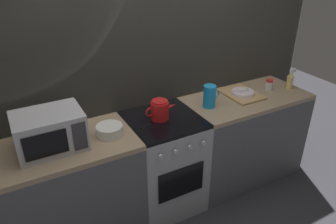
% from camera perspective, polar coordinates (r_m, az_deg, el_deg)
% --- Properties ---
extents(ground_plane, '(8.00, 8.00, 0.00)m').
position_cam_1_polar(ground_plane, '(3.19, -0.70, -15.46)').
color(ground_plane, '#2D2D33').
extents(back_wall, '(3.60, 0.05, 2.40)m').
position_cam_1_polar(back_wall, '(2.80, -3.99, 7.04)').
color(back_wall, '#B2AD9E').
rests_on(back_wall, ground_plane).
extents(counter_left, '(1.20, 0.60, 0.90)m').
position_cam_1_polar(counter_left, '(2.70, -18.39, -14.01)').
color(counter_left, '#515459').
rests_on(counter_left, ground_plane).
extents(stove_unit, '(0.60, 0.63, 0.90)m').
position_cam_1_polar(stove_unit, '(2.91, -0.74, -8.98)').
color(stove_unit, '#9E9EA3').
rests_on(stove_unit, ground_plane).
extents(counter_right, '(1.20, 0.60, 0.90)m').
position_cam_1_polar(counter_right, '(3.35, 12.99, -4.31)').
color(counter_right, '#515459').
rests_on(counter_right, ground_plane).
extents(microwave, '(0.46, 0.35, 0.27)m').
position_cam_1_polar(microwave, '(2.37, -20.25, -3.17)').
color(microwave, '#B2B2B7').
rests_on(microwave, counter_left).
extents(kettle, '(0.28, 0.15, 0.17)m').
position_cam_1_polar(kettle, '(2.62, -1.46, 0.40)').
color(kettle, red).
rests_on(kettle, stove_unit).
extents(mixing_bowl, '(0.20, 0.20, 0.08)m').
position_cam_1_polar(mixing_bowl, '(2.46, -10.32, -3.22)').
color(mixing_bowl, silver).
rests_on(mixing_bowl, counter_left).
extents(pitcher, '(0.16, 0.11, 0.20)m').
position_cam_1_polar(pitcher, '(2.84, 7.32, 2.81)').
color(pitcher, '#198CD8').
rests_on(pitcher, counter_right).
extents(dish_pile, '(0.30, 0.40, 0.06)m').
position_cam_1_polar(dish_pile, '(3.15, 12.93, 3.23)').
color(dish_pile, tan).
rests_on(dish_pile, counter_right).
extents(spice_jar, '(0.08, 0.08, 0.10)m').
position_cam_1_polar(spice_jar, '(3.33, 17.48, 4.62)').
color(spice_jar, silver).
rests_on(spice_jar, counter_right).
extents(spray_bottle, '(0.08, 0.06, 0.20)m').
position_cam_1_polar(spray_bottle, '(3.42, 20.81, 5.19)').
color(spray_bottle, '#E5CC72').
rests_on(spray_bottle, counter_right).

